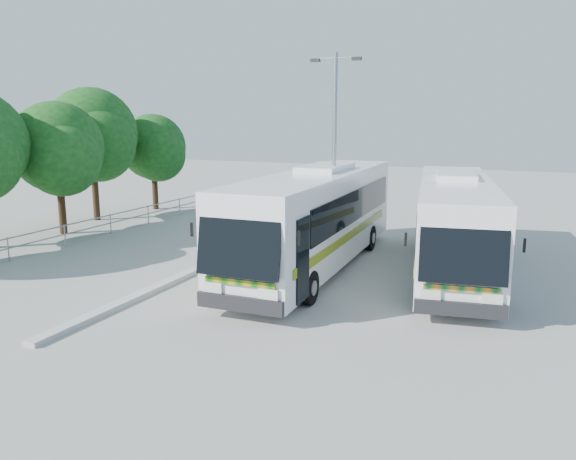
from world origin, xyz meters
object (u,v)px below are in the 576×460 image
at_px(coach_main, 316,216).
at_px(lamppost, 334,151).
at_px(tree_far_d, 93,134).
at_px(coach_adjacent, 454,222).
at_px(tree_far_e, 154,147).
at_px(tree_far_c, 58,148).

relative_size(coach_main, lamppost, 1.65).
xyz_separation_m(tree_far_d, coach_adjacent, (19.81, -3.11, -2.94)).
height_order(tree_far_d, coach_adjacent, tree_far_d).
xyz_separation_m(tree_far_e, coach_adjacent, (19.13, -7.61, -2.01)).
distance_m(tree_far_c, lamppost, 14.12).
distance_m(tree_far_d, lamppost, 15.79).
height_order(tree_far_e, lamppost, lamppost).
bearing_deg(lamppost, tree_far_d, 165.62).
bearing_deg(tree_far_d, coach_adjacent, -8.91).
xyz_separation_m(tree_far_c, coach_adjacent, (18.62, 0.59, -2.38)).
distance_m(tree_far_c, tree_far_d, 3.93).
bearing_deg(coach_adjacent, lamppost, 179.83).
relative_size(tree_far_e, coach_adjacent, 0.47).
distance_m(coach_adjacent, lamppost, 5.23).
xyz_separation_m(tree_far_e, coach_main, (14.24, -9.22, -1.88)).
height_order(tree_far_e, coach_main, tree_far_e).
xyz_separation_m(tree_far_d, tree_far_e, (0.68, 4.50, -0.93)).
xyz_separation_m(tree_far_d, lamppost, (15.31, -3.84, -0.37)).
xyz_separation_m(tree_far_d, coach_main, (14.92, -4.72, -2.81)).
bearing_deg(coach_adjacent, tree_far_d, 161.71).
height_order(tree_far_e, coach_adjacent, tree_far_e).
bearing_deg(tree_far_e, coach_adjacent, -21.69).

